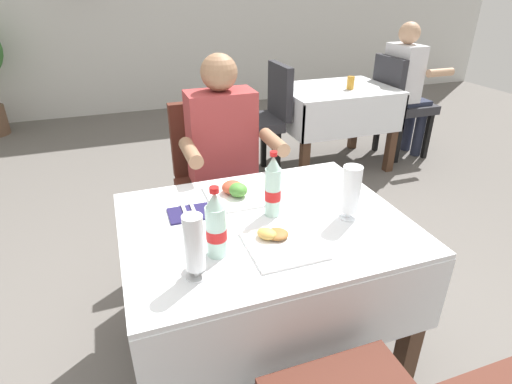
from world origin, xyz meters
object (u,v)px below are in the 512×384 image
Objects in this scene: plate_near_camera at (280,242)px; background_chair_left at (262,115)px; beer_glass_left at (351,191)px; plate_far_diner at (236,192)px; cola_bottle_secondary at (216,226)px; main_dining_table at (264,257)px; seated_diner_far at (225,159)px; napkin_cutlery_set at (190,213)px; chair_far_diner_seat at (215,178)px; beer_glass_middle at (194,247)px; background_dining_table at (335,108)px; background_patron at (406,84)px; background_table_tumbler at (351,83)px; background_chair_right at (399,101)px; cola_bottle_primary at (273,188)px.

background_chair_left is at bearing 71.32° from plate_near_camera.
beer_glass_left is at bearing 14.10° from plate_near_camera.
cola_bottle_secondary reaches higher than plate_far_diner.
main_dining_table is 2.03m from background_chair_left.
seated_diner_far is 6.61× the size of napkin_cutlery_set.
chair_far_diner_seat is 1.16m from beer_glass_middle.
plate_far_diner is 0.24m from napkin_cutlery_set.
background_chair_left is (0.97, 1.76, -0.19)m from napkin_cutlery_set.
background_dining_table is 1.01× the size of background_chair_left.
beer_glass_middle is at bearing -138.88° from background_patron.
background_table_tumbler is at bearing 58.70° from beer_glass_left.
napkin_cutlery_set is 2.41m from background_table_tumbler.
background_dining_table is 1.01× the size of background_chair_right.
background_chair_left is at bearing 57.27° from chair_far_diner_seat.
background_patron is at bearing 0.00° from background_chair_left.
plate_far_diner is at bearing -94.38° from chair_far_diner_seat.
plate_far_diner reaches higher than napkin_cutlery_set.
chair_far_diner_seat is 0.62m from plate_far_diner.
background_chair_left is at bearing 70.84° from cola_bottle_primary.
background_patron reaches higher than plate_near_camera.
cola_bottle_secondary is at bearing -114.28° from background_chair_left.
beer_glass_middle reaches higher than main_dining_table.
background_table_tumbler reaches higher than main_dining_table.
chair_far_diner_seat is 2.41m from background_patron.
napkin_cutlery_set is 2.43m from background_dining_table.
background_chair_left is (1.02, 2.16, -0.29)m from beer_glass_middle.
background_chair_right reaches higher than plate_near_camera.
background_patron reaches higher than cola_bottle_secondary.
background_chair_right reaches higher than napkin_cutlery_set.
background_chair_left is 8.82× the size of background_table_tumbler.
background_table_tumbler is at bearing -6.87° from background_chair_left.
chair_far_diner_seat reaches higher than plate_far_diner.
background_chair_right is 0.77× the size of background_patron.
seated_diner_far is 1.30× the size of background_chair_left.
napkin_cutlery_set reaches higher than main_dining_table.
background_chair_right is 0.67m from background_table_tumbler.
background_chair_right is (0.70, 0.00, 0.01)m from background_dining_table.
napkin_cutlery_set is 0.20× the size of background_chair_left.
plate_far_diner is at bearing -133.94° from background_table_tumbler.
plate_far_diner is 1.15× the size of beer_glass_middle.
beer_glass_middle is at bearing -166.42° from plate_near_camera.
plate_far_diner reaches higher than plate_near_camera.
cola_bottle_primary is at bearing -64.22° from plate_far_diner.
napkin_cutlery_set is at bearing -136.34° from background_table_tumbler.
chair_far_diner_seat reaches higher than background_dining_table.
background_patron is at bearing 8.00° from background_table_tumbler.
beer_glass_left is 0.30m from cola_bottle_primary.
napkin_cutlery_set is 0.19× the size of background_dining_table.
cola_bottle_primary reaches higher than napkin_cutlery_set.
cola_bottle_primary is at bearing 154.86° from beer_glass_left.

